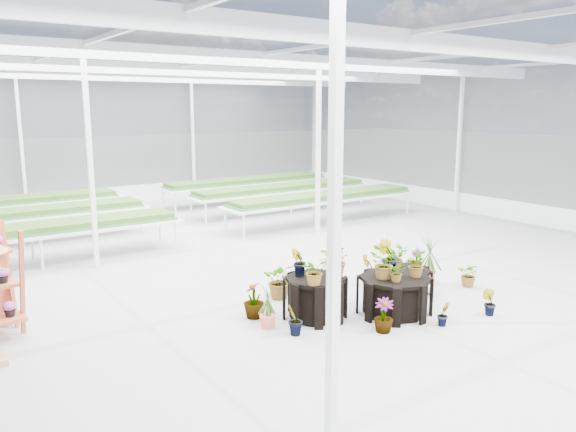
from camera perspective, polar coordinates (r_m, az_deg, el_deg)
ground_plane at (r=10.66m, az=3.37°, el=-7.61°), size 24.00×24.00×0.00m
greenhouse_shell at (r=10.17m, az=3.51°, el=4.49°), size 18.00×24.00×4.50m
steel_frame at (r=10.17m, az=3.51°, el=4.49°), size 18.00×24.00×4.50m
nursery_benches at (r=16.65m, az=-12.05°, el=0.45°), size 16.00×7.00×0.84m
plinth_tall at (r=9.25m, az=2.75°, el=-8.29°), size 1.24×1.24×0.69m
plinth_mid at (r=9.59m, az=10.73°, el=-7.93°), size 1.29×1.29×0.64m
plinth_low at (r=10.77m, az=11.82°, el=-6.43°), size 1.09×1.09×0.43m
nursery_plants at (r=9.86m, az=6.98°, el=-5.84°), size 4.75×3.18×1.26m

